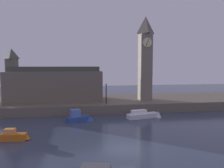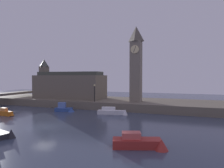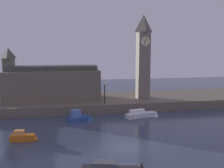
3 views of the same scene
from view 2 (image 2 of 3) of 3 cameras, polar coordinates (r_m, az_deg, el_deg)
ground_plane at (r=28.95m, az=-17.86°, el=-10.88°), size 120.00×120.00×0.00m
far_embankment at (r=46.02m, az=-2.32°, el=-5.01°), size 70.00×12.00×1.50m
clock_tower at (r=41.78m, az=6.50°, el=5.72°), size 2.28×2.33×14.69m
parliament_hall at (r=49.13m, az=-11.64°, el=-0.32°), size 15.85×6.39×8.99m
streetlamp at (r=41.08m, az=-4.75°, el=-1.81°), size 0.36×0.36×3.39m
boat_ferry_white at (r=35.98m, az=0.59°, el=-7.51°), size 5.50×2.24×1.44m
boat_tour_blue at (r=40.01m, az=-12.55°, el=-6.48°), size 4.08×2.38×1.67m
boat_dinghy_red at (r=19.86m, az=8.10°, el=-15.42°), size 5.37×2.83×1.48m
boat_patrol_orange at (r=39.02m, az=-26.64°, el=-6.96°), size 3.10×1.23×1.25m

